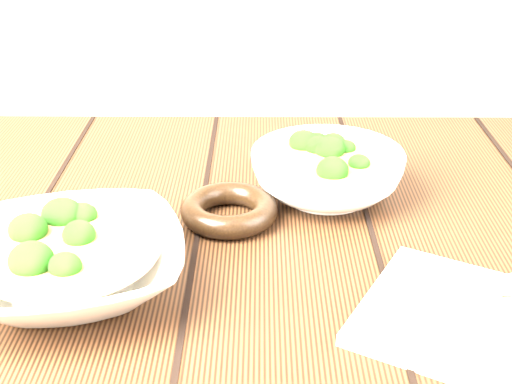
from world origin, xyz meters
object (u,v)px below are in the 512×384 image
at_px(soup_bowl_front, 70,263).
at_px(napkin, 481,324).
at_px(soup_bowl_back, 327,172).
at_px(trivet, 229,210).
at_px(table, 217,328).

bearing_deg(soup_bowl_front, napkin, -9.28).
distance_m(soup_bowl_back, trivet, 0.14).
bearing_deg(napkin, table, 177.30).
bearing_deg(trivet, napkin, -40.62).
bearing_deg(table, trivet, 73.77).
distance_m(soup_bowl_front, trivet, 0.21).
xyz_separation_m(table, soup_bowl_front, (-0.14, -0.09, 0.15)).
bearing_deg(table, soup_bowl_front, -146.12).
height_order(soup_bowl_back, napkin, soup_bowl_back).
bearing_deg(trivet, table, -106.23).
relative_size(soup_bowl_front, trivet, 2.38).
relative_size(soup_bowl_back, napkin, 0.97).
bearing_deg(soup_bowl_front, table, 33.88).
height_order(trivet, napkin, trivet).
bearing_deg(soup_bowl_back, soup_bowl_front, -142.45).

